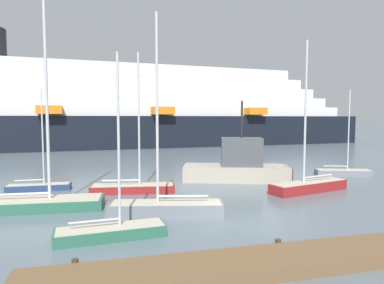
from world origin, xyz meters
The scene contains 11 objects.
ground_plane centered at (0.00, 0.00, 0.00)m, with size 600.00×600.00×0.00m, color slate.
dock_pier centered at (0.00, -4.95, 0.20)m, with size 19.41×2.52×0.48m.
sailboat_0 centered at (7.55, 5.70, 0.55)m, with size 6.59×3.06×10.82m.
sailboat_1 centered at (-4.92, 8.51, 0.47)m, with size 6.11×2.32×9.98m.
sailboat_2 centered at (14.55, 10.86, 0.40)m, with size 5.06×2.74×7.94m.
sailboat_3 centered at (-10.55, 5.23, 0.61)m, with size 7.38×2.66×14.28m.
sailboat_4 centered at (-3.56, 2.13, 0.56)m, with size 6.29×2.78×10.93m.
sailboat_5 centered at (-6.51, -0.58, 0.40)m, with size 4.92×1.71×8.24m.
sailboat_6 centered at (-11.64, 10.88, 0.38)m, with size 4.49×1.14×7.51m.
fishing_boat_1 centered at (4.14, 10.98, 1.29)m, with size 9.45×5.65×6.81m.
cruise_ship centered at (-7.22, 48.76, 6.49)m, with size 104.28×22.68×20.17m.
Camera 1 is at (-6.54, -15.58, 5.38)m, focal length 31.25 mm.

